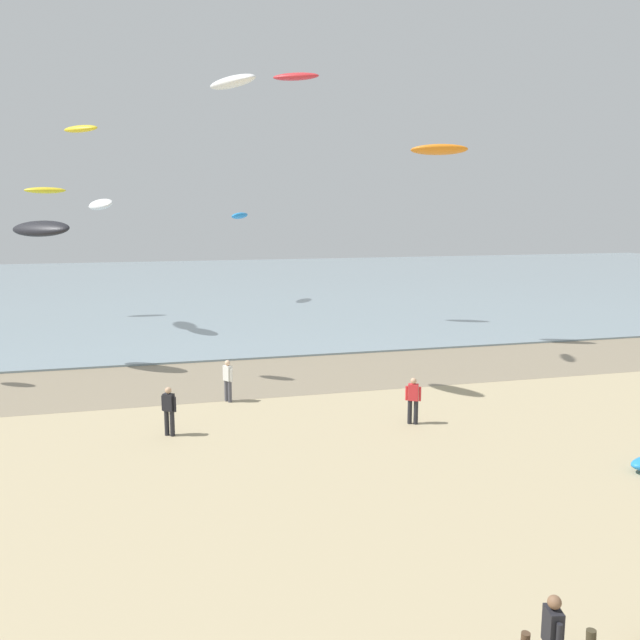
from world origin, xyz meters
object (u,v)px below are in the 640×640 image
at_px(person_left_flank, 169,410).
at_px(kite_aloft_5, 41,229).
at_px(kite_aloft_3, 100,204).
at_px(kite_aloft_12, 81,129).
at_px(kite_aloft_11, 240,216).
at_px(kite_aloft_0, 45,190).
at_px(kite_aloft_6, 232,82).
at_px(kite_aloft_7, 296,77).
at_px(person_nearest_camera, 228,380).
at_px(person_right_flank, 413,399).
at_px(kite_aloft_2, 439,150).

relative_size(person_left_flank, kite_aloft_5, 0.48).
relative_size(kite_aloft_3, kite_aloft_12, 1.84).
bearing_deg(kite_aloft_11, kite_aloft_5, -2.70).
height_order(kite_aloft_0, kite_aloft_6, kite_aloft_6).
bearing_deg(kite_aloft_3, person_left_flank, 166.60).
relative_size(kite_aloft_0, kite_aloft_6, 0.98).
xyz_separation_m(kite_aloft_3, kite_aloft_7, (12.23, 0.48, 8.06)).
height_order(person_nearest_camera, kite_aloft_11, kite_aloft_11).
bearing_deg(kite_aloft_12, kite_aloft_7, -93.30).
bearing_deg(person_nearest_camera, kite_aloft_0, 111.51).
distance_m(person_right_flank, kite_aloft_6, 13.91).
distance_m(person_right_flank, kite_aloft_5, 19.16).
height_order(person_right_flank, kite_aloft_12, kite_aloft_12).
xyz_separation_m(person_nearest_camera, person_left_flank, (-2.44, -3.61, 0.00)).
relative_size(person_left_flank, kite_aloft_6, 0.61).
distance_m(kite_aloft_0, kite_aloft_3, 8.78).
bearing_deg(kite_aloft_2, kite_aloft_3, 3.59).
xyz_separation_m(person_left_flank, kite_aloft_11, (7.11, 32.81, 6.32)).
bearing_deg(kite_aloft_3, person_right_flank, -173.23).
distance_m(person_left_flank, kite_aloft_12, 13.35).
bearing_deg(kite_aloft_6, kite_aloft_2, -85.27).
distance_m(kite_aloft_0, kite_aloft_2, 27.47).
distance_m(person_right_flank, kite_aloft_2, 17.79).
bearing_deg(kite_aloft_11, kite_aloft_2, 48.37).
distance_m(kite_aloft_5, kite_aloft_6, 12.02).
relative_size(kite_aloft_5, kite_aloft_12, 1.97).
height_order(kite_aloft_7, kite_aloft_12, kite_aloft_7).
bearing_deg(person_left_flank, kite_aloft_11, 77.78).
distance_m(kite_aloft_0, kite_aloft_12, 20.24).
bearing_deg(kite_aloft_3, kite_aloft_12, 158.30).
relative_size(person_nearest_camera, person_right_flank, 1.00).
xyz_separation_m(kite_aloft_6, kite_aloft_11, (4.15, 28.48, -5.29)).
xyz_separation_m(person_right_flank, kite_aloft_2, (6.73, 13.06, 10.02)).
bearing_deg(kite_aloft_0, kite_aloft_11, -158.97).
relative_size(kite_aloft_2, kite_aloft_5, 0.87).
bearing_deg(person_nearest_camera, person_right_flank, -36.63).
bearing_deg(person_right_flank, person_left_flank, 173.76).
height_order(person_left_flank, kite_aloft_0, kite_aloft_0).
xyz_separation_m(kite_aloft_2, kite_aloft_5, (-20.51, -1.11, -4.14)).
height_order(kite_aloft_5, kite_aloft_12, kite_aloft_12).
relative_size(kite_aloft_0, kite_aloft_2, 0.88).
relative_size(person_right_flank, kite_aloft_2, 0.55).
bearing_deg(kite_aloft_3, kite_aloft_2, -135.74).
distance_m(kite_aloft_3, kite_aloft_5, 9.51).
height_order(kite_aloft_3, kite_aloft_6, kite_aloft_6).
distance_m(kite_aloft_0, kite_aloft_6, 25.87).
bearing_deg(person_right_flank, kite_aloft_6, 136.76).
bearing_deg(person_left_flank, kite_aloft_5, 115.40).
bearing_deg(kite_aloft_2, kite_aloft_0, -7.80).
bearing_deg(person_right_flank, kite_aloft_12, 141.68).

